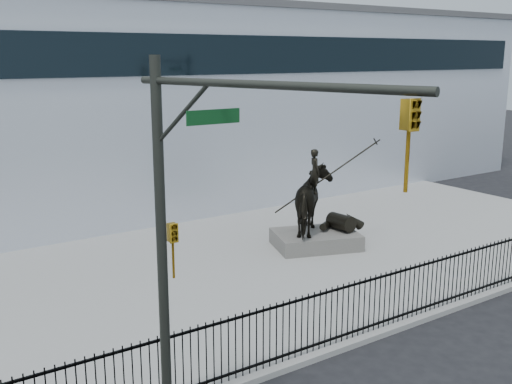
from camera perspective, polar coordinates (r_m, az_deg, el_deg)
ground at (r=15.75m, az=16.36°, el=-13.99°), size 120.00×120.00×0.00m
plaza at (r=20.45m, az=1.07°, el=-6.85°), size 30.00×12.00×0.15m
building at (r=30.89m, az=-13.06°, el=7.97°), size 44.00×14.00×9.00m
picket_fence at (r=16.12m, az=13.11°, el=-9.64°), size 22.10×0.10×1.50m
statue_plinth at (r=21.97m, az=5.71°, el=-4.53°), size 3.47×2.90×0.56m
equestrian_statue at (r=21.61m, az=5.94°, el=-0.87°), size 3.60×2.87×3.22m
traffic_signal_left at (r=9.66m, az=-5.57°, el=-5.02°), size 1.52×4.84×7.00m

